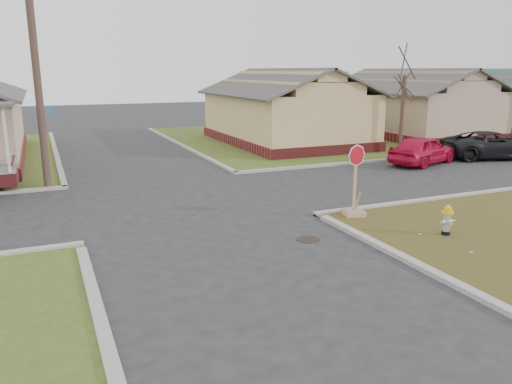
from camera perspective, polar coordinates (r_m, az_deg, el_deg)
name	(u,v)px	position (r m, az deg, el deg)	size (l,w,h in m)	color
ground	(227,245)	(13.39, -3.37, -6.04)	(120.00, 120.00, 0.00)	#262628
verge_far_right	(417,131)	(40.02, 17.94, 6.63)	(37.00, 19.00, 0.05)	#3A4F1C
curbs	(178,201)	(17.96, -8.88, -1.01)	(80.00, 40.00, 0.12)	#A49D94
manhole	(308,239)	(13.83, 5.98, -5.41)	(0.64, 0.64, 0.01)	black
side_house_yellow	(285,108)	(31.83, 3.34, 9.51)	(7.60, 11.60, 4.70)	maroon
side_house_tan	(412,104)	(37.40, 17.36, 9.55)	(7.60, 11.60, 4.70)	maroon
utility_pole	(36,66)	(20.75, -23.85, 12.99)	(1.80, 0.28, 9.00)	#3B2822
tree_mid_right	(402,115)	(28.74, 16.36, 8.46)	(0.22, 0.22, 4.20)	#3B2822
fire_hydrant	(447,218)	(14.85, 20.99, -2.83)	(0.32, 0.32, 0.86)	black
stop_sign	(354,200)	(16.01, 11.15, -0.93)	(0.64, 0.63, 2.27)	tan
red_sedan	(423,150)	(25.98, 18.50, 4.59)	(1.68, 4.17, 1.42)	red
dark_pickup	(493,145)	(29.10, 25.45, 4.88)	(2.35, 5.10, 1.42)	black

